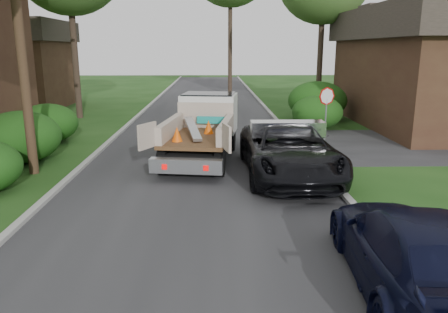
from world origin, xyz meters
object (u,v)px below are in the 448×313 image
navy_suv (415,251)px  utility_pole (17,10)px  house_left_far (10,63)px  flatbed_truck (205,123)px  black_pickup (289,150)px  stop_sign (326,104)px

navy_suv → utility_pole: bearing=-34.2°
house_left_far → flatbed_truck: (13.64, -14.51, -1.81)m
house_left_far → black_pickup: bearing=-46.9°
stop_sign → flatbed_truck: size_ratio=0.39×
house_left_far → stop_sign: bearing=-34.8°
stop_sign → house_left_far: size_ratio=0.33×
utility_pole → navy_suv: 12.72m
utility_pole → black_pickup: 9.43m
house_left_far → flatbed_truck: 19.99m
flatbed_truck → black_pickup: 4.08m
utility_pole → stop_sign: bearing=20.6°
flatbed_truck → navy_suv: (3.66, -9.99, -0.50)m
stop_sign → utility_pole: 11.91m
house_left_far → navy_suv: (17.30, -24.50, -2.31)m
stop_sign → black_pickup: (-2.32, -4.50, -0.93)m
stop_sign → navy_suv: stop_sign is taller
utility_pole → navy_suv: bearing=-38.9°
black_pickup → navy_suv: size_ratio=1.18×
stop_sign → flatbed_truck: stop_sign is taller
black_pickup → utility_pole: bearing=176.3°
flatbed_truck → black_pickup: bearing=-39.4°
stop_sign → utility_pole: utility_pole is taller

